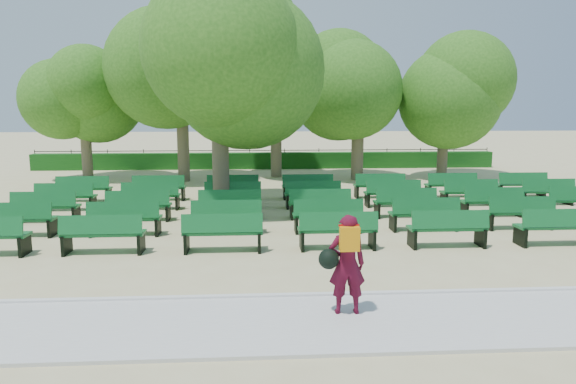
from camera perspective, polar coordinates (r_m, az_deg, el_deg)
name	(u,v)px	position (r m, az deg, el deg)	size (l,w,h in m)	color
ground	(278,223)	(15.47, -1.10, -3.43)	(120.00, 120.00, 0.00)	#C2B681
paving	(299,324)	(8.42, 1.20, -14.42)	(30.00, 2.20, 0.06)	silver
curb	(293,296)	(9.47, 0.60, -11.51)	(30.00, 0.12, 0.10)	silver
hedge	(267,161)	(29.23, -2.32, 3.51)	(26.00, 0.70, 0.90)	#144B14
fence	(267,168)	(29.68, -2.33, 2.72)	(26.00, 0.10, 1.02)	black
tree_line	(269,178)	(25.31, -2.10, 1.57)	(21.80, 6.80, 7.04)	#37711E
bench_array	(319,215)	(16.08, 3.43, -2.60)	(1.95, 0.73, 1.20)	#105D27
tree_among	(219,67)	(17.27, -7.72, 13.61)	(5.19, 5.19, 7.09)	brown
person	(346,263)	(8.50, 6.42, -7.82)	(0.78, 0.47, 1.66)	#4A0A1D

